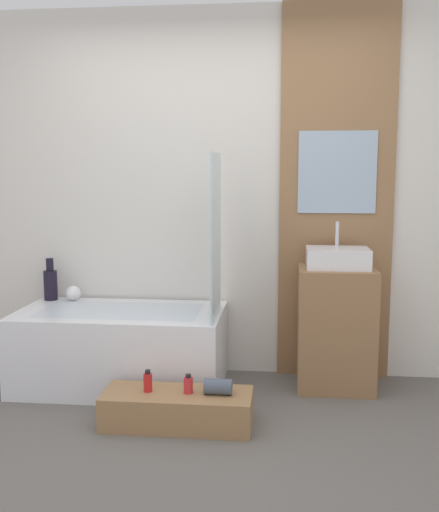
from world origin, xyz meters
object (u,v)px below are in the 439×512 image
object	(u,v)px
bathtub	(121,348)
bottle_soap_secondary	(188,385)
vase_round_light	(73,293)
bottle_soap_primary	(148,382)
sink	(338,258)
vase_tall_dark	(50,283)
wooden_step_bench	(177,409)

from	to	relation	value
bathtub	bottle_soap_secondary	distance (m)	0.82
vase_round_light	bottle_soap_primary	world-z (taller)	vase_round_light
sink	vase_tall_dark	distance (m)	2.07
bathtub	wooden_step_bench	world-z (taller)	bathtub
sink	bottle_soap_primary	distance (m)	1.49
vase_round_light	bottle_soap_primary	bearing A→B (deg)	-49.34
bathtub	sink	xyz separation A→B (m)	(1.46, 0.13, 0.63)
wooden_step_bench	bottle_soap_primary	size ratio (longest dim) A/B	6.67
vase_tall_dark	bottle_soap_primary	distance (m)	1.33
bathtub	vase_tall_dark	xyz separation A→B (m)	(-0.60, 0.27, 0.39)
bathtub	vase_tall_dark	bearing A→B (deg)	155.33
wooden_step_bench	vase_round_light	bearing A→B (deg)	136.60
wooden_step_bench	sink	size ratio (longest dim) A/B	2.10
bathtub	vase_round_light	bearing A→B (deg)	147.66
vase_tall_dark	bottle_soap_secondary	xyz separation A→B (m)	(1.16, -0.88, -0.41)
bathtub	bottle_soap_secondary	world-z (taller)	bathtub
vase_tall_dark	vase_round_light	xyz separation A→B (m)	(0.17, -0.01, -0.07)
vase_round_light	bottle_soap_secondary	world-z (taller)	vase_round_light
bathtub	bottle_soap_secondary	size ratio (longest dim) A/B	12.40
wooden_step_bench	vase_tall_dark	xyz separation A→B (m)	(-1.09, 0.88, 0.56)
vase_round_light	bottle_soap_primary	distance (m)	1.19
wooden_step_bench	sink	distance (m)	1.45
wooden_step_bench	vase_round_light	distance (m)	1.36
vase_tall_dark	bottle_soap_secondary	distance (m)	1.51
bathtub	vase_tall_dark	size ratio (longest dim) A/B	4.51
wooden_step_bench	bottle_soap_primary	bearing A→B (deg)	180.00
sink	bathtub	bearing A→B (deg)	-174.76
sink	vase_tall_dark	xyz separation A→B (m)	(-2.05, 0.14, -0.24)
bathtub	wooden_step_bench	xyz separation A→B (m)	(0.50, -0.60, -0.17)
bathtub	bottle_soap_primary	bearing A→B (deg)	-61.70
bathtub	sink	world-z (taller)	sink
vase_tall_dark	bottle_soap_secondary	bearing A→B (deg)	-37.12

